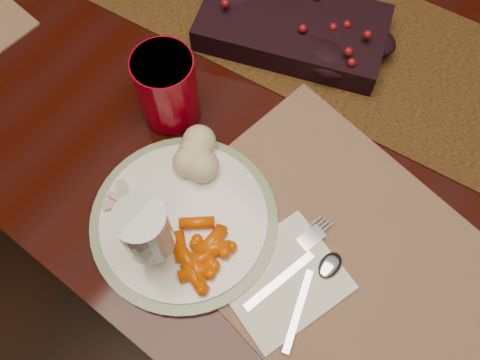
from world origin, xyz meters
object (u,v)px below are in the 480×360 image
Objects in this scene: red_cup at (167,88)px; napkin at (282,280)px; placemat_main at (340,257)px; wine_glass at (151,241)px; centerpiece at (293,25)px; turkey_shreds at (130,205)px; dinner_plate at (184,220)px; mashed_potatoes at (198,152)px; dining_table at (295,174)px; baby_carrots at (186,239)px.

napkin is at bearing -21.14° from red_cup.
wine_glass reaches higher than placemat_main.
red_cup is (-0.07, -0.24, 0.03)m from centerpiece.
dinner_plate is at bearing 24.55° from turkey_shreds.
red_cup reaches higher than mashed_potatoes.
dining_table is 26.62× the size of turkey_shreds.
turkey_shreds is (-0.28, -0.13, 0.02)m from placemat_main.
placemat_main is 3.80× the size of red_cup.
centerpiece is 1.78× the size of wine_glass.
centerpiece reaches higher than baby_carrots.
napkin is (0.16, 0.02, -0.00)m from dinner_plate.
baby_carrots is (0.01, -0.35, 0.40)m from dining_table.
dining_table is 0.42m from centerpiece.
dining_table is at bearing 89.45° from wine_glass.
red_cup is at bearing 126.64° from wine_glass.
napkin is 0.33m from red_cup.
turkey_shreds is 0.10m from wine_glass.
dinner_plate is 2.15× the size of red_cup.
red_cup is at bearing 136.01° from dinner_plate.
dining_table is 6.62× the size of dinner_plate.
centerpiece is at bearing 141.26° from napkin.
dining_table is 5.80× the size of centerpiece.
napkin is 0.91× the size of wine_glass.
baby_carrots is 0.15m from napkin.
dining_table is 3.76× the size of placemat_main.
dinner_plate is 0.08m from turkey_shreds.
wine_glass reaches higher than dining_table.
centerpiece reaches higher than placemat_main.
mashed_potatoes is (-0.05, -0.24, 0.42)m from dining_table.
dinner_plate is (-0.21, -0.09, 0.01)m from placemat_main.
turkey_shreds is 0.54× the size of red_cup.
mashed_potatoes is at bearing 115.96° from dinner_plate.
dinner_plate is at bearing -91.97° from dining_table.
dining_table is 10.30× the size of wine_glass.
wine_glass is (-0.20, -0.16, 0.09)m from placemat_main.
napkin is (0.15, -0.31, 0.38)m from dining_table.
napkin is 0.19m from wine_glass.
dining_table is 14.26× the size of red_cup.
placemat_main is 0.25m from mashed_potatoes.
baby_carrots is 0.13m from mashed_potatoes.
wine_glass is at bearing -20.48° from turkey_shreds.
red_cup is 0.25m from wine_glass.
centerpiece reaches higher than turkey_shreds.
wine_glass is at bearing -90.55° from dining_table.
red_cup reaches higher than napkin.
turkey_shreds reaches higher than napkin.
mashed_potatoes is (-0.04, 0.09, 0.03)m from dinner_plate.
wine_glass is (-0.00, -0.39, 0.46)m from dining_table.
red_cup is at bearing -127.45° from dining_table.
wine_glass is (0.08, -0.44, 0.05)m from centerpiece.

